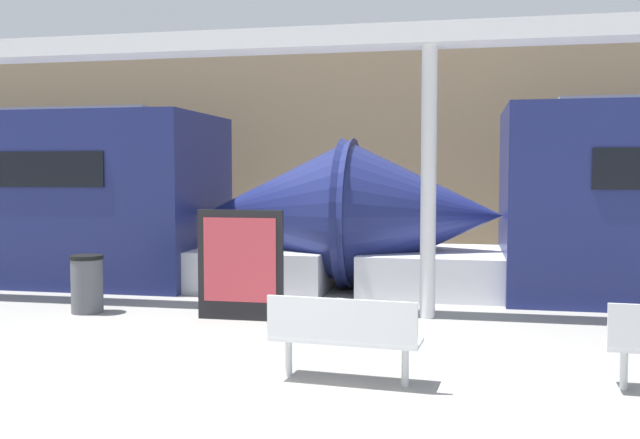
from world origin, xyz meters
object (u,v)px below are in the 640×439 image
object	(u,v)px
trash_bin	(87,284)
poster_board	(240,265)
bench_near	(344,333)
support_column_near	(428,183)

from	to	relation	value
trash_bin	poster_board	world-z (taller)	poster_board
bench_near	trash_bin	xyz separation A→B (m)	(-4.24, 2.72, -0.07)
trash_bin	bench_near	bearing A→B (deg)	-32.66
support_column_near	bench_near	bearing A→B (deg)	-100.57
bench_near	support_column_near	bearing A→B (deg)	84.28
bench_near	trash_bin	bearing A→B (deg)	152.19
bench_near	support_column_near	distance (m)	3.68
trash_bin	support_column_near	size ratio (longest dim) A/B	0.22
bench_near	support_column_near	size ratio (longest dim) A/B	0.40
trash_bin	poster_board	bearing A→B (deg)	-1.39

